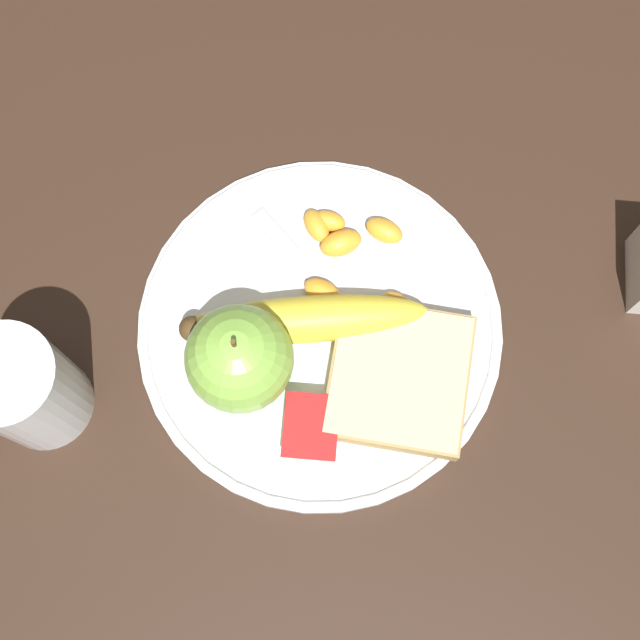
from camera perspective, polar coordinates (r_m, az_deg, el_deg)
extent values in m
plane|color=#332116|center=(0.71, 0.00, -0.72)|extent=(3.00, 3.00, 0.00)
cylinder|color=silver|center=(0.71, 0.00, -0.59)|extent=(0.29, 0.29, 0.01)
torus|color=silver|center=(0.70, 0.00, -0.46)|extent=(0.28, 0.28, 0.01)
cylinder|color=silver|center=(0.68, -18.33, -4.23)|extent=(0.07, 0.07, 0.11)
cylinder|color=yellow|center=(0.69, -18.11, -4.38)|extent=(0.07, 0.07, 0.09)
sphere|color=#84BC47|center=(0.66, -5.19, -2.50)|extent=(0.08, 0.08, 0.08)
cylinder|color=brown|center=(0.61, -5.55, -1.50)|extent=(0.00, 0.00, 0.01)
ellipsoid|color=yellow|center=(0.68, -0.87, -0.05)|extent=(0.07, 0.19, 0.04)
sphere|color=#473319|center=(0.69, -8.20, -0.56)|extent=(0.02, 0.02, 0.02)
cube|color=#AB8751|center=(0.68, 5.06, -3.67)|extent=(0.12, 0.11, 0.02)
cube|color=beige|center=(0.68, 5.06, -3.67)|extent=(0.11, 0.11, 0.02)
cube|color=#B2B2B7|center=(0.72, -1.18, 3.68)|extent=(0.09, 0.09, 0.00)
cube|color=#B2B2B7|center=(0.70, 3.13, -1.14)|extent=(0.05, 0.05, 0.00)
cube|color=silver|center=(0.67, -0.19, -6.98)|extent=(0.05, 0.04, 0.02)
cube|color=#B21E1E|center=(0.66, -0.19, -6.83)|extent=(0.05, 0.04, 0.00)
ellipsoid|color=#F9A32D|center=(0.70, -0.03, 1.79)|extent=(0.03, 0.04, 0.02)
ellipsoid|color=#F9A32D|center=(0.72, 0.90, 6.34)|extent=(0.02, 0.03, 0.02)
ellipsoid|color=#F9A32D|center=(0.72, -0.23, 6.06)|extent=(0.03, 0.03, 0.02)
ellipsoid|color=#F9A32D|center=(0.70, 5.09, 0.86)|extent=(0.03, 0.04, 0.02)
ellipsoid|color=#F9A32D|center=(0.72, 1.34, 4.95)|extent=(0.03, 0.04, 0.02)
ellipsoid|color=#F9A32D|center=(0.72, 4.14, 5.73)|extent=(0.03, 0.04, 0.02)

